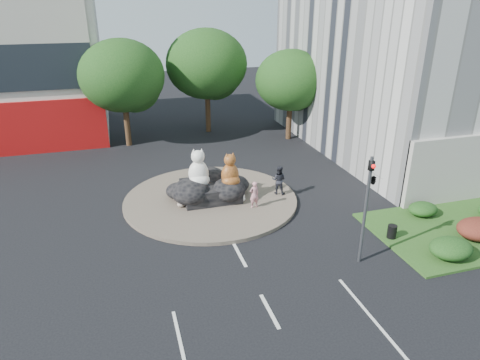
# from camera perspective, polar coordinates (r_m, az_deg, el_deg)

# --- Properties ---
(ground) EXTENTS (120.00, 120.00, 0.00)m
(ground) POSITION_cam_1_polar(r_m,az_deg,el_deg) (16.92, 3.98, -17.05)
(ground) COLOR black
(ground) RESTS_ON ground
(roundabout_island) EXTENTS (10.00, 10.00, 0.20)m
(roundabout_island) POSITION_cam_1_polar(r_m,az_deg,el_deg) (25.01, -3.94, -2.58)
(roundabout_island) COLOR brown
(roundabout_island) RESTS_ON ground
(rock_plinth) EXTENTS (3.20, 2.60, 0.90)m
(rock_plinth) POSITION_cam_1_polar(r_m,az_deg,el_deg) (24.78, -3.97, -1.44)
(rock_plinth) COLOR black
(rock_plinth) RESTS_ON roundabout_island
(grass_verge) EXTENTS (10.00, 6.00, 0.12)m
(grass_verge) POSITION_cam_1_polar(r_m,az_deg,el_deg) (24.99, 28.27, -5.64)
(grass_verge) COLOR #234D19
(grass_verge) RESTS_ON ground
(tree_left) EXTENTS (6.46, 6.46, 8.27)m
(tree_left) POSITION_cam_1_polar(r_m,az_deg,el_deg) (34.61, -15.31, 12.85)
(tree_left) COLOR #382314
(tree_left) RESTS_ON ground
(tree_mid) EXTENTS (6.84, 6.84, 8.76)m
(tree_mid) POSITION_cam_1_polar(r_m,az_deg,el_deg) (37.35, -4.39, 14.74)
(tree_mid) COLOR #382314
(tree_mid) RESTS_ON ground
(tree_right) EXTENTS (5.70, 5.70, 7.30)m
(tree_right) POSITION_cam_1_polar(r_m,az_deg,el_deg) (35.53, 6.84, 12.71)
(tree_right) COLOR #382314
(tree_right) RESTS_ON ground
(hedge_near_green) EXTENTS (2.00, 1.60, 0.90)m
(hedge_near_green) POSITION_cam_1_polar(r_m,az_deg,el_deg) (21.58, 26.31, -8.17)
(hedge_near_green) COLOR #143B13
(hedge_near_green) RESTS_ON grass_verge
(hedge_red) EXTENTS (2.20, 1.76, 0.99)m
(hedge_red) POSITION_cam_1_polar(r_m,az_deg,el_deg) (23.81, 29.26, -5.72)
(hedge_red) COLOR #511615
(hedge_red) RESTS_ON grass_verge
(hedge_back_green) EXTENTS (1.60, 1.28, 0.72)m
(hedge_back_green) POSITION_cam_1_polar(r_m,az_deg,el_deg) (25.00, 23.20, -3.58)
(hedge_back_green) COLOR #143B13
(hedge_back_green) RESTS_ON grass_verge
(traffic_light) EXTENTS (0.44, 1.24, 5.00)m
(traffic_light) POSITION_cam_1_polar(r_m,az_deg,el_deg) (18.64, 16.98, -0.98)
(traffic_light) COLOR #595B60
(traffic_light) RESTS_ON ground
(street_lamp) EXTENTS (2.34, 0.22, 8.06)m
(street_lamp) POSITION_cam_1_polar(r_m,az_deg,el_deg) (27.41, 24.22, 7.64)
(street_lamp) COLOR #595B60
(street_lamp) RESTS_ON ground
(cat_white) EXTENTS (1.48, 1.33, 2.20)m
(cat_white) POSITION_cam_1_polar(r_m,az_deg,el_deg) (24.03, -5.58, 1.72)
(cat_white) COLOR white
(cat_white) RESTS_ON rock_plinth
(cat_tabby) EXTENTS (1.33, 1.20, 1.96)m
(cat_tabby) POSITION_cam_1_polar(r_m,az_deg,el_deg) (23.97, -1.35, 1.45)
(cat_tabby) COLOR orange
(cat_tabby) RESTS_ON rock_plinth
(kitten_calico) EXTENTS (0.67, 0.68, 0.86)m
(kitten_calico) POSITION_cam_1_polar(r_m,az_deg,el_deg) (23.93, -7.90, -2.60)
(kitten_calico) COLOR silver
(kitten_calico) RESTS_ON roundabout_island
(kitten_white) EXTENTS (0.52, 0.47, 0.77)m
(kitten_white) POSITION_cam_1_polar(r_m,az_deg,el_deg) (24.39, 0.20, -1.96)
(kitten_white) COLOR white
(kitten_white) RESTS_ON roundabout_island
(pedestrian_pink) EXTENTS (0.61, 0.46, 1.53)m
(pedestrian_pink) POSITION_cam_1_polar(r_m,az_deg,el_deg) (23.51, 1.91, -1.95)
(pedestrian_pink) COLOR #CA828A
(pedestrian_pink) RESTS_ON roundabout_island
(pedestrian_dark) EXTENTS (1.07, 1.01, 1.74)m
(pedestrian_dark) POSITION_cam_1_polar(r_m,az_deg,el_deg) (25.21, 5.18, 0.00)
(pedestrian_dark) COLOR #21222A
(pedestrian_dark) RESTS_ON roundabout_island
(litter_bin) EXTENTS (0.59, 0.59, 0.66)m
(litter_bin) POSITION_cam_1_polar(r_m,az_deg,el_deg) (22.19, 19.60, -6.49)
(litter_bin) COLOR black
(litter_bin) RESTS_ON grass_verge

